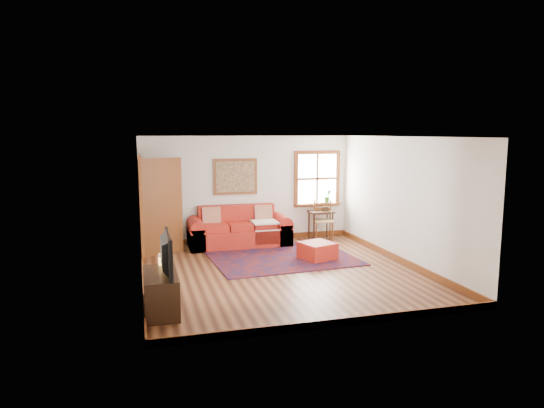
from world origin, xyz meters
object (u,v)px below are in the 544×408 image
object	(u,v)px
side_table	(321,216)
ladder_back_chair	(323,219)
red_ottoman	(317,251)
red_leather_sofa	(239,232)
media_cabinet	(161,292)

from	to	relation	value
side_table	ladder_back_chair	xyz separation A→B (m)	(0.03, -0.09, -0.05)
side_table	red_ottoman	bearing A→B (deg)	-113.11
ladder_back_chair	red_leather_sofa	bearing A→B (deg)	-179.91
side_table	red_leather_sofa	bearing A→B (deg)	-177.25
red_ottoman	ladder_back_chair	bearing A→B (deg)	47.28
red_leather_sofa	media_cabinet	distance (m)	4.29
red_ottoman	media_cabinet	size ratio (longest dim) A/B	0.59
red_ottoman	ladder_back_chair	distance (m)	1.89
red_leather_sofa	ladder_back_chair	bearing A→B (deg)	0.09
red_ottoman	media_cabinet	xyz separation A→B (m)	(-3.23, -2.15, 0.11)
ladder_back_chair	media_cabinet	distance (m)	5.55
ladder_back_chair	side_table	bearing A→B (deg)	105.40
red_leather_sofa	ladder_back_chair	xyz separation A→B (m)	(2.07, 0.00, 0.22)
red_ottoman	media_cabinet	world-z (taller)	media_cabinet
ladder_back_chair	media_cabinet	world-z (taller)	ladder_back_chair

